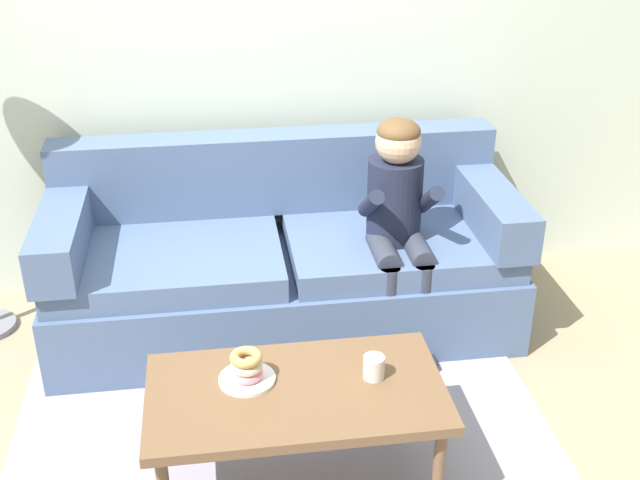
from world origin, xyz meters
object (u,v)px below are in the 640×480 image
Objects in this scene: couch at (283,263)px; coffee_table at (296,398)px; person_child at (398,212)px; donut at (247,373)px; mug at (374,367)px.

couch is 1.16m from coffee_table.
person_child is 1.18m from donut.
donut is (-0.77, -0.88, -0.20)m from person_child.
donut is at bearing -102.76° from couch.
donut is at bearing 174.24° from mug.
donut is 0.47m from mug.
couch is 2.03× the size of person_child.
coffee_table is 12.08× the size of mug.
person_child reaches higher than coffee_table.
couch is 2.06× the size of coffee_table.
coffee_table is 0.20m from donut.
person_child reaches higher than couch.
person_child is at bearing 58.03° from coffee_table.
couch reaches higher than mug.
coffee_table is 1.15m from person_child.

